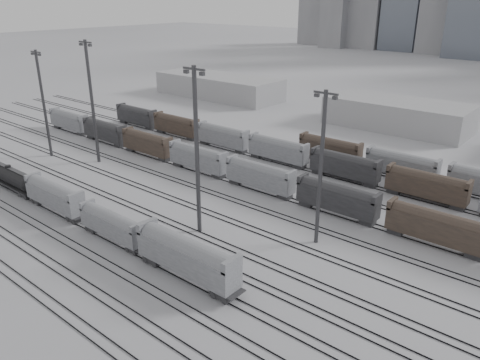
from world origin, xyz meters
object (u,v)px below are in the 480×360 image
Objects in this scene: tank_car_b at (10,176)px; light_mast_a at (43,102)px; hopper_car_a at (55,195)px; light_mast_c at (197,149)px; hopper_car_c at (187,255)px; hopper_car_b at (112,224)px.

tank_car_b is 0.76× the size of light_mast_a.
hopper_car_a is at bearing -28.22° from light_mast_a.
tank_car_b is at bearing -165.22° from light_mast_c.
tank_car_b is 50.31m from hopper_car_c.
hopper_car_c reaches higher than hopper_car_b.
light_mast_a is at bearing 165.82° from hopper_car_c.
tank_car_b is at bearing 180.00° from hopper_car_a.
light_mast_c is (41.79, 11.02, 11.50)m from tank_car_b.
hopper_car_c is at bearing 0.00° from hopper_car_a.
hopper_car_b is (16.74, 0.00, -0.32)m from hopper_car_a.
hopper_car_c reaches higher than tank_car_b.
tank_car_b is 1.27× the size of hopper_car_a.
hopper_car_a is 1.11× the size of hopper_car_b.
hopper_car_a is 33.43m from hopper_car_c.
light_mast_a is (-63.16, 15.96, 9.49)m from hopper_car_c.
light_mast_a is 54.88m from light_mast_c.
hopper_car_b is at bearing 180.00° from hopper_car_c.
tank_car_b is 23.02m from light_mast_a.
light_mast_a is 0.93× the size of light_mast_c.
light_mast_c is (24.91, 11.02, 10.92)m from hopper_car_a.
hopper_car_a is 0.60× the size of light_mast_a.
light_mast_c reaches higher than hopper_car_c.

